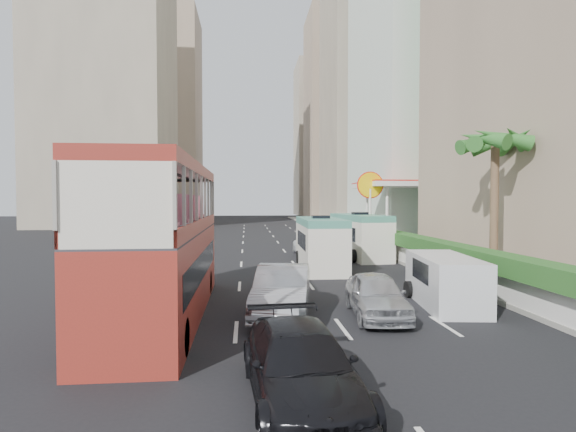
{
  "coord_description": "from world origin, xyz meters",
  "views": [
    {
      "loc": [
        -3.28,
        -15.17,
        3.87
      ],
      "look_at": [
        -1.5,
        4.0,
        3.2
      ],
      "focal_mm": 28.0,
      "sensor_mm": 36.0,
      "label": 1
    }
  ],
  "objects": [
    {
      "name": "tower_far_a",
      "position": [
        17.0,
        82.0,
        22.0
      ],
      "size": [
        14.0,
        14.0,
        44.0
      ],
      "primitive_type": "cube",
      "color": "tan",
      "rests_on": "ground"
    },
    {
      "name": "tower_mid",
      "position": [
        18.0,
        58.0,
        25.0
      ],
      "size": [
        16.0,
        16.0,
        50.0
      ],
      "primitive_type": "cube",
      "color": "tan",
      "rests_on": "ground"
    },
    {
      "name": "hedge",
      "position": [
        6.2,
        14.0,
        1.53
      ],
      "size": [
        1.1,
        44.0,
        0.7
      ],
      "primitive_type": "cube",
      "color": "#2D6626",
      "rests_on": "kerb_wall"
    },
    {
      "name": "double_decker_bus",
      "position": [
        -6.0,
        0.0,
        2.53
      ],
      "size": [
        2.5,
        11.0,
        5.06
      ],
      "primitive_type": "cube",
      "color": "maroon",
      "rests_on": "ground"
    },
    {
      "name": "tower_far_b",
      "position": [
        17.0,
        104.0,
        20.0
      ],
      "size": [
        14.0,
        14.0,
        40.0
      ],
      "primitive_type": "cube",
      "color": "tan",
      "rests_on": "ground"
    },
    {
      "name": "tower_left_a",
      "position": [
        -24.0,
        55.0,
        26.0
      ],
      "size": [
        18.0,
        18.0,
        52.0
      ],
      "primitive_type": "cube",
      "color": "tan",
      "rests_on": "ground"
    },
    {
      "name": "kerb_wall",
      "position": [
        6.2,
        14.0,
        0.68
      ],
      "size": [
        0.3,
        44.0,
        1.0
      ],
      "primitive_type": "cube",
      "color": "silver",
      "rests_on": "sidewalk"
    },
    {
      "name": "panel_van_far",
      "position": [
        3.83,
        20.2,
        1.0
      ],
      "size": [
        2.89,
        5.28,
        2.0
      ],
      "primitive_type": "cube",
      "rotation": [
        0.0,
        0.0,
        0.19
      ],
      "color": "silver",
      "rests_on": "ground"
    },
    {
      "name": "minibus_far",
      "position": [
        4.32,
        14.33,
        1.46
      ],
      "size": [
        2.85,
        6.77,
        2.92
      ],
      "primitive_type": "cube",
      "rotation": [
        0.0,
        0.0,
        0.1
      ],
      "color": "silver",
      "rests_on": "ground"
    },
    {
      "name": "panel_van_near",
      "position": [
        3.99,
        0.62,
        0.91
      ],
      "size": [
        2.35,
        4.74,
        1.82
      ],
      "primitive_type": "cube",
      "rotation": [
        0.0,
        0.0,
        -0.12
      ],
      "color": "silver",
      "rests_on": "ground"
    },
    {
      "name": "ground_plane",
      "position": [
        0.0,
        0.0,
        0.0
      ],
      "size": [
        200.0,
        200.0,
        0.0
      ],
      "primitive_type": "plane",
      "color": "black",
      "rests_on": "ground"
    },
    {
      "name": "car_black",
      "position": [
        -2.26,
        -6.75,
        0.0
      ],
      "size": [
        2.33,
        5.0,
        1.41
      ],
      "primitive_type": "imported",
      "rotation": [
        0.0,
        0.0,
        0.07
      ],
      "color": "black",
      "rests_on": "ground"
    },
    {
      "name": "tower_left_b",
      "position": [
        -22.0,
        90.0,
        23.0
      ],
      "size": [
        16.0,
        16.0,
        46.0
      ],
      "primitive_type": "cube",
      "color": "tan",
      "rests_on": "ground"
    },
    {
      "name": "van_asset",
      "position": [
        1.2,
        16.39,
        0.0
      ],
      "size": [
        2.04,
        4.37,
        1.21
      ],
      "primitive_type": "imported",
      "rotation": [
        0.0,
        0.0,
        0.01
      ],
      "color": "silver",
      "rests_on": "ground"
    },
    {
      "name": "shell_station",
      "position": [
        10.0,
        23.0,
        2.75
      ],
      "size": [
        6.5,
        8.0,
        5.5
      ],
      "primitive_type": "cube",
      "color": "silver",
      "rests_on": "ground"
    },
    {
      "name": "car_silver_lane_a",
      "position": [
        -2.08,
        -0.18,
        0.0
      ],
      "size": [
        2.51,
        5.2,
        1.64
      ],
      "primitive_type": "imported",
      "rotation": [
        0.0,
        0.0,
        -0.16
      ],
      "color": "#B7BABE",
      "rests_on": "ground"
    },
    {
      "name": "car_silver_lane_b",
      "position": [
        1.02,
        -0.68,
        0.0
      ],
      "size": [
        2.03,
        4.36,
        1.44
      ],
      "primitive_type": "imported",
      "rotation": [
        0.0,
        0.0,
        -0.08
      ],
      "color": "#B7BABE",
      "rests_on": "ground"
    },
    {
      "name": "sidewalk",
      "position": [
        9.0,
        25.0,
        0.09
      ],
      "size": [
        6.0,
        120.0,
        0.18
      ],
      "primitive_type": "cube",
      "color": "#99968C",
      "rests_on": "ground"
    },
    {
      "name": "palm_tree",
      "position": [
        7.8,
        4.0,
        3.38
      ],
      "size": [
        0.36,
        0.36,
        6.4
      ],
      "primitive_type": "cylinder",
      "color": "brown",
      "rests_on": "sidewalk"
    },
    {
      "name": "minibus_near",
      "position": [
        0.85,
        9.59,
        1.44
      ],
      "size": [
        2.29,
        6.52,
        2.87
      ],
      "primitive_type": "cube",
      "rotation": [
        0.0,
        0.0,
        -0.02
      ],
      "color": "silver",
      "rests_on": "ground"
    }
  ]
}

